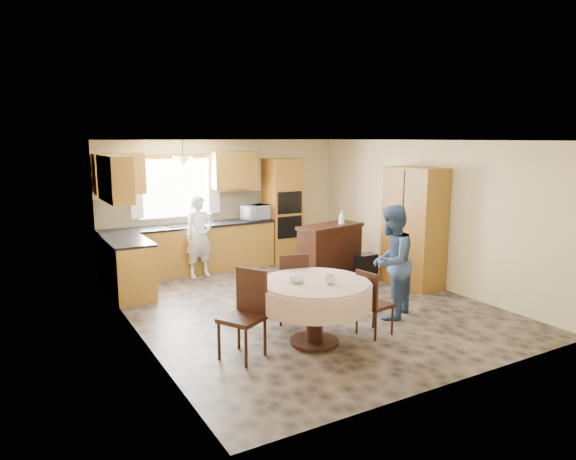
# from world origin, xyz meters

# --- Properties ---
(floor) EXTENTS (5.00, 6.00, 0.01)m
(floor) POSITION_xyz_m (0.00, 0.00, 0.00)
(floor) COLOR brown
(floor) RESTS_ON ground
(ceiling) EXTENTS (5.00, 6.00, 0.01)m
(ceiling) POSITION_xyz_m (0.00, 0.00, 2.50)
(ceiling) COLOR white
(ceiling) RESTS_ON wall_back
(wall_back) EXTENTS (5.00, 0.02, 2.50)m
(wall_back) POSITION_xyz_m (0.00, 3.00, 1.25)
(wall_back) COLOR beige
(wall_back) RESTS_ON floor
(wall_front) EXTENTS (5.00, 0.02, 2.50)m
(wall_front) POSITION_xyz_m (0.00, -3.00, 1.25)
(wall_front) COLOR beige
(wall_front) RESTS_ON floor
(wall_left) EXTENTS (0.02, 6.00, 2.50)m
(wall_left) POSITION_xyz_m (-2.50, 0.00, 1.25)
(wall_left) COLOR beige
(wall_left) RESTS_ON floor
(wall_right) EXTENTS (0.02, 6.00, 2.50)m
(wall_right) POSITION_xyz_m (2.50, 0.00, 1.25)
(wall_right) COLOR beige
(wall_right) RESTS_ON floor
(window) EXTENTS (1.40, 0.03, 1.10)m
(window) POSITION_xyz_m (-1.00, 2.98, 1.60)
(window) COLOR white
(window) RESTS_ON wall_back
(curtain_left) EXTENTS (0.22, 0.02, 1.15)m
(curtain_left) POSITION_xyz_m (-1.75, 2.93, 1.65)
(curtain_left) COLOR white
(curtain_left) RESTS_ON wall_back
(curtain_right) EXTENTS (0.22, 0.02, 1.15)m
(curtain_right) POSITION_xyz_m (-0.25, 2.93, 1.65)
(curtain_right) COLOR white
(curtain_right) RESTS_ON wall_back
(base_cab_back) EXTENTS (3.30, 0.60, 0.88)m
(base_cab_back) POSITION_xyz_m (-0.85, 2.70, 0.44)
(base_cab_back) COLOR #AD802E
(base_cab_back) RESTS_ON floor
(counter_back) EXTENTS (3.30, 0.64, 0.04)m
(counter_back) POSITION_xyz_m (-0.85, 2.70, 0.90)
(counter_back) COLOR black
(counter_back) RESTS_ON base_cab_back
(base_cab_left) EXTENTS (0.60, 1.20, 0.88)m
(base_cab_left) POSITION_xyz_m (-2.20, 1.80, 0.44)
(base_cab_left) COLOR #AD802E
(base_cab_left) RESTS_ON floor
(counter_left) EXTENTS (0.64, 1.20, 0.04)m
(counter_left) POSITION_xyz_m (-2.20, 1.80, 0.90)
(counter_left) COLOR black
(counter_left) RESTS_ON base_cab_left
(backsplash) EXTENTS (3.30, 0.02, 0.55)m
(backsplash) POSITION_xyz_m (-0.85, 2.99, 1.18)
(backsplash) COLOR tan
(backsplash) RESTS_ON wall_back
(wall_cab_left) EXTENTS (0.85, 0.33, 0.72)m
(wall_cab_left) POSITION_xyz_m (-2.05, 2.83, 1.91)
(wall_cab_left) COLOR #A67529
(wall_cab_left) RESTS_ON wall_back
(wall_cab_right) EXTENTS (0.90, 0.33, 0.72)m
(wall_cab_right) POSITION_xyz_m (0.15, 2.83, 1.91)
(wall_cab_right) COLOR #A67529
(wall_cab_right) RESTS_ON wall_back
(wall_cab_side) EXTENTS (0.33, 1.20, 0.72)m
(wall_cab_side) POSITION_xyz_m (-2.33, 1.80, 1.91)
(wall_cab_side) COLOR #A67529
(wall_cab_side) RESTS_ON wall_left
(oven_tower) EXTENTS (0.66, 0.62, 2.12)m
(oven_tower) POSITION_xyz_m (1.15, 2.69, 1.06)
(oven_tower) COLOR #AD802E
(oven_tower) RESTS_ON floor
(oven_upper) EXTENTS (0.56, 0.01, 0.45)m
(oven_upper) POSITION_xyz_m (1.15, 2.38, 1.25)
(oven_upper) COLOR black
(oven_upper) RESTS_ON oven_tower
(oven_lower) EXTENTS (0.56, 0.01, 0.45)m
(oven_lower) POSITION_xyz_m (1.15, 2.38, 0.75)
(oven_lower) COLOR black
(oven_lower) RESTS_ON oven_tower
(pendant) EXTENTS (0.36, 0.36, 0.18)m
(pendant) POSITION_xyz_m (-1.00, 2.50, 2.12)
(pendant) COLOR beige
(pendant) RESTS_ON ceiling
(sideboard) EXTENTS (1.36, 0.78, 0.91)m
(sideboard) POSITION_xyz_m (1.29, 1.13, 0.46)
(sideboard) COLOR #34180E
(sideboard) RESTS_ON floor
(space_heater) EXTENTS (0.36, 0.25, 0.49)m
(space_heater) POSITION_xyz_m (1.69, 0.57, 0.24)
(space_heater) COLOR black
(space_heater) RESTS_ON floor
(cupboard) EXTENTS (0.54, 1.07, 2.05)m
(cupboard) POSITION_xyz_m (2.22, -0.04, 1.03)
(cupboard) COLOR #AD802E
(cupboard) RESTS_ON floor
(dining_table) EXTENTS (1.41, 1.41, 0.80)m
(dining_table) POSITION_xyz_m (-0.66, -1.38, 0.63)
(dining_table) COLOR #34180E
(dining_table) RESTS_ON floor
(chair_left) EXTENTS (0.61, 0.61, 1.03)m
(chair_left) POSITION_xyz_m (-1.55, -1.29, 0.57)
(chair_left) COLOR #34180E
(chair_left) RESTS_ON floor
(chair_back) EXTENTS (0.53, 0.53, 0.99)m
(chair_back) POSITION_xyz_m (-0.53, -0.60, 0.55)
(chair_back) COLOR #34180E
(chair_back) RESTS_ON floor
(chair_right) EXTENTS (0.43, 0.43, 0.87)m
(chair_right) POSITION_xyz_m (0.11, -1.54, 0.48)
(chair_right) COLOR #34180E
(chair_right) RESTS_ON floor
(framed_picture) EXTENTS (0.06, 0.61, 0.51)m
(framed_picture) POSITION_xyz_m (2.47, 0.47, 1.51)
(framed_picture) COLOR gold
(framed_picture) RESTS_ON wall_right
(microwave) EXTENTS (0.59, 0.46, 0.29)m
(microwave) POSITION_xyz_m (0.52, 2.65, 1.06)
(microwave) COLOR silver
(microwave) RESTS_ON counter_back
(person_sink) EXTENTS (0.58, 0.41, 1.52)m
(person_sink) POSITION_xyz_m (-0.81, 2.30, 0.76)
(person_sink) COLOR silver
(person_sink) RESTS_ON floor
(person_dining) EXTENTS (0.99, 0.92, 1.62)m
(person_dining) POSITION_xyz_m (0.80, -1.10, 0.81)
(person_dining) COLOR #364E76
(person_dining) RESTS_ON floor
(bowl_sideboard) EXTENTS (0.30, 0.30, 0.06)m
(bowl_sideboard) POSITION_xyz_m (0.89, 1.13, 0.94)
(bowl_sideboard) COLOR #B2B2B2
(bowl_sideboard) RESTS_ON sideboard
(bottle_sideboard) EXTENTS (0.12, 0.12, 0.31)m
(bottle_sideboard) POSITION_xyz_m (1.54, 1.13, 1.06)
(bottle_sideboard) COLOR silver
(bottle_sideboard) RESTS_ON sideboard
(cup_table) EXTENTS (0.17, 0.17, 0.11)m
(cup_table) POSITION_xyz_m (-0.56, -1.57, 0.86)
(cup_table) COLOR #B2B2B2
(cup_table) RESTS_ON dining_table
(bowl_table) EXTENTS (0.21, 0.21, 0.06)m
(bowl_table) POSITION_xyz_m (-0.88, -1.33, 0.83)
(bowl_table) COLOR #B2B2B2
(bowl_table) RESTS_ON dining_table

